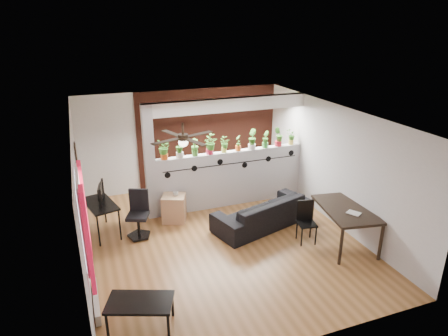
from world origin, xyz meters
The scene contains 31 objects.
room_shell centered at (0.00, 0.00, 1.30)m, with size 6.30×7.10×2.90m.
partition_wall centered at (0.80, 1.50, 0.68)m, with size 3.60×0.18×1.35m, color #BCBCC1.
ceiling_header centered at (0.80, 1.50, 2.45)m, with size 3.60×0.18×0.30m, color white.
pier_column centered at (-1.11, 1.50, 1.30)m, with size 0.22×0.20×2.60m, color #BCBCC1.
brick_panel centered at (0.80, 2.97, 1.30)m, with size 3.90×0.05×2.60m, color #AA4831.
vine_decal centered at (0.80, 1.40, 1.08)m, with size 3.31×0.01×0.30m.
window_assembly centered at (-2.56, -1.20, 1.51)m, with size 0.09×1.30×1.55m.
baseboard_heater centered at (-2.54, -1.20, 0.09)m, with size 0.08×1.00×0.18m, color beige.
corkboard centered at (-2.58, 0.95, 1.35)m, with size 0.03×0.60×0.45m, color #936B47.
framed_art centered at (-2.58, 0.90, 1.85)m, with size 0.03×0.34×0.44m.
ceiling_fan centered at (-0.80, -0.30, 2.31)m, with size 1.19×1.19×0.43m.
potted_plant_0 centered at (-0.78, 1.50, 1.59)m, with size 0.20×0.25×0.45m.
potted_plant_1 centered at (-0.43, 1.50, 1.59)m, with size 0.28×0.30×0.46m.
potted_plant_2 centered at (-0.08, 1.50, 1.56)m, with size 0.21×0.18×0.39m.
potted_plant_3 centered at (0.27, 1.50, 1.59)m, with size 0.25×0.28×0.46m.
potted_plant_4 centered at (0.62, 1.50, 1.54)m, with size 0.22×0.22×0.36m.
potted_plant_5 centered at (0.98, 1.50, 1.55)m, with size 0.20×0.22×0.38m.
potted_plant_6 centered at (1.33, 1.50, 1.61)m, with size 0.24×0.29×0.49m.
potted_plant_7 centered at (1.68, 1.50, 1.57)m, with size 0.23×0.25×0.41m.
potted_plant_8 centered at (2.03, 1.50, 1.59)m, with size 0.29×0.26×0.46m.
potted_plant_9 centered at (2.38, 1.50, 1.54)m, with size 0.19×0.16×0.36m.
sofa centered at (1.05, 0.27, 0.31)m, with size 2.12×0.84×0.62m, color black.
cube_shelf centered at (-0.70, 1.13, 0.31)m, with size 0.50×0.44×0.61m, color tan.
cup centered at (-0.65, 1.13, 0.66)m, with size 0.11×0.11×0.09m, color gray.
computer_desk centered at (-2.25, 1.09, 0.64)m, with size 0.74×1.08×0.71m.
monitor centered at (-2.25, 1.24, 0.81)m, with size 0.06×0.35×0.20m, color black.
office_chair centered at (-1.54, 0.73, 0.44)m, with size 0.54×0.55×0.99m.
dining_table centered at (2.25, -0.99, 0.70)m, with size 1.11×1.57×0.79m.
book centered at (2.15, -1.29, 0.80)m, with size 0.18×0.25×0.02m, color gray.
folding_chair centered at (1.59, -0.61, 0.51)m, with size 0.41×0.41×0.86m.
coffee_table centered at (-1.94, -1.90, 0.39)m, with size 1.07×0.83×0.44m.
Camera 1 is at (-2.44, -6.73, 4.27)m, focal length 32.00 mm.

